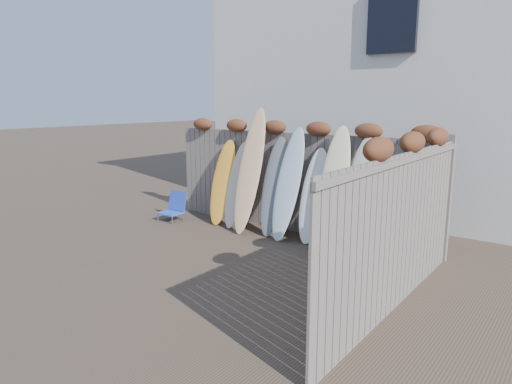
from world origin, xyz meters
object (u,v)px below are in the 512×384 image
Objects in this scene: surfboard_0 at (223,182)px; lattice_panel at (407,225)px; beach_chair at (174,207)px; wooden_crate at (379,264)px.

lattice_panel is at bearing -13.82° from surfboard_0.
lattice_panel is (5.33, -0.37, 0.55)m from beach_chair.
lattice_panel is at bearing -3.98° from beach_chair.
wooden_crate is at bearing -8.31° from beach_chair.
beach_chair is 5.14m from wooden_crate.
surfboard_0 is at bearing 163.43° from wooden_crate.
lattice_panel reaches higher than wooden_crate.
wooden_crate is at bearing -125.72° from lattice_panel.
surfboard_0 reaches higher than lattice_panel.
surfboard_0 is (-4.28, 0.83, 0.05)m from lattice_panel.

